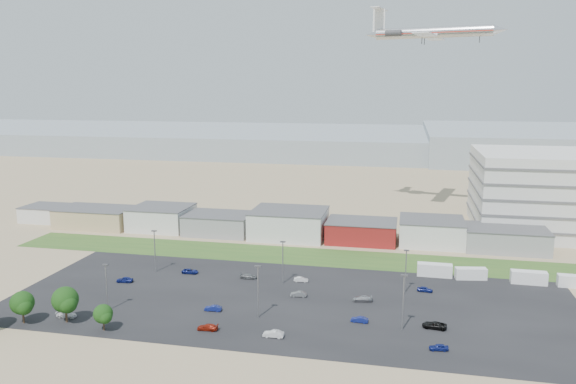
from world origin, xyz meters
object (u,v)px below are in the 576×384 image
(airliner, at_px, (433,32))
(parked_car_2, at_px, (439,347))
(parked_car_5, at_px, (125,280))
(parked_car_12, at_px, (362,299))
(parked_car_10, at_px, (66,314))
(parked_car_8, at_px, (425,289))
(box_trailer_a, at_px, (435,270))
(parked_car_1, at_px, (359,320))
(parked_car_3, at_px, (208,327))
(parked_car_11, at_px, (301,279))
(parked_car_0, at_px, (434,325))
(parked_car_4, at_px, (213,308))
(parked_car_9, at_px, (190,271))
(parked_car_13, at_px, (273,334))
(parked_car_7, at_px, (299,294))
(parked_car_6, at_px, (249,276))

(airliner, distance_m, parked_car_2, 124.66)
(parked_car_5, bearing_deg, parked_car_12, 82.78)
(parked_car_10, bearing_deg, airliner, -38.35)
(parked_car_5, bearing_deg, parked_car_8, 90.07)
(box_trailer_a, xyz_separation_m, parked_car_1, (-15.30, -30.85, -0.97))
(parked_car_3, height_order, parked_car_11, parked_car_3)
(parked_car_0, height_order, parked_car_2, parked_car_0)
(parked_car_0, bearing_deg, parked_car_10, -75.82)
(parked_car_4, height_order, parked_car_8, parked_car_4)
(parked_car_9, height_order, parked_car_13, parked_car_13)
(parked_car_2, xyz_separation_m, parked_car_7, (-28.48, 19.75, 0.03))
(parked_car_2, bearing_deg, parked_car_5, -113.02)
(parked_car_0, distance_m, parked_car_4, 43.60)
(parked_car_6, distance_m, parked_car_12, 28.95)
(airliner, bearing_deg, box_trailer_a, -77.25)
(parked_car_5, distance_m, parked_car_6, 28.79)
(parked_car_7, relative_size, parked_car_9, 0.90)
(parked_car_3, relative_size, parked_car_6, 0.98)
(parked_car_0, height_order, parked_car_3, parked_car_0)
(parked_car_0, distance_m, parked_car_1, 14.02)
(parked_car_1, bearing_deg, parked_car_13, -51.89)
(parked_car_0, relative_size, parked_car_11, 1.37)
(parked_car_6, bearing_deg, parked_car_9, 86.24)
(parked_car_5, xyz_separation_m, parked_car_6, (27.50, 8.52, -0.06))
(parked_car_5, height_order, parked_car_6, parked_car_5)
(parked_car_2, distance_m, parked_car_12, 24.76)
(parked_car_12, relative_size, parked_car_13, 1.10)
(parked_car_11, relative_size, parked_car_12, 0.79)
(parked_car_9, bearing_deg, parked_car_1, -117.93)
(parked_car_2, xyz_separation_m, parked_car_8, (-1.58, 28.51, 0.01))
(parked_car_10, bearing_deg, parked_car_13, -95.22)
(parked_car_6, distance_m, parked_car_8, 40.74)
(parked_car_1, xyz_separation_m, parked_car_7, (-14.10, 10.82, 0.03))
(parked_car_1, bearing_deg, parked_car_2, 62.49)
(airliner, distance_m, parked_car_12, 108.94)
(parked_car_9, relative_size, parked_car_13, 1.04)
(parked_car_4, height_order, parked_car_9, parked_car_4)
(parked_car_1, relative_size, parked_car_13, 0.88)
(parked_car_1, xyz_separation_m, parked_car_13, (-14.73, -9.85, 0.07))
(parked_car_0, bearing_deg, parked_car_5, -92.81)
(parked_car_6, height_order, parked_car_13, parked_car_13)
(parked_car_5, xyz_separation_m, parked_car_10, (-1.37, -20.95, -0.08))
(parked_car_2, bearing_deg, parked_car_6, -131.05)
(box_trailer_a, relative_size, parked_car_7, 2.29)
(parked_car_13, bearing_deg, parked_car_11, -178.57)
(box_trailer_a, distance_m, parked_car_4, 54.80)
(parked_car_0, bearing_deg, parked_car_8, -170.13)
(parked_car_13, bearing_deg, parked_car_10, -89.95)
(parked_car_9, bearing_deg, airliner, -38.78)
(parked_car_2, relative_size, parked_car_12, 0.78)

